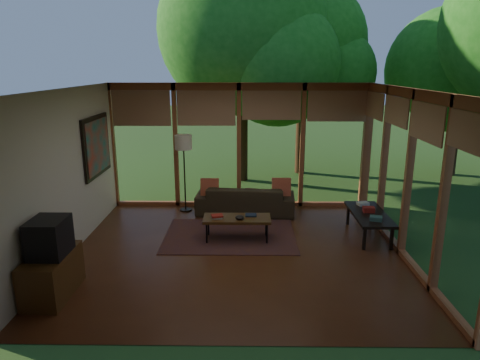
{
  "coord_description": "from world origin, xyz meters",
  "views": [
    {
      "loc": [
        0.15,
        -6.65,
        3.04
      ],
      "look_at": [
        0.05,
        0.7,
        1.07
      ],
      "focal_mm": 32.0,
      "sensor_mm": 36.0,
      "label": 1
    }
  ],
  "objects_px": {
    "television": "(49,237)",
    "floor_lamp": "(184,147)",
    "side_console": "(369,215)",
    "coffee_table": "(237,219)",
    "sofa": "(245,199)",
    "media_cabinet": "(52,275)"
  },
  "relations": [
    {
      "from": "sofa",
      "to": "television",
      "type": "relative_size",
      "value": 3.73
    },
    {
      "from": "television",
      "to": "floor_lamp",
      "type": "height_order",
      "value": "floor_lamp"
    },
    {
      "from": "floor_lamp",
      "to": "side_console",
      "type": "bearing_deg",
      "value": -21.62
    },
    {
      "from": "sofa",
      "to": "coffee_table",
      "type": "distance_m",
      "value": 1.47
    },
    {
      "from": "media_cabinet",
      "to": "side_console",
      "type": "relative_size",
      "value": 0.71
    },
    {
      "from": "television",
      "to": "side_console",
      "type": "xyz_separation_m",
      "value": [
        4.85,
        2.15,
        -0.44
      ]
    },
    {
      "from": "television",
      "to": "side_console",
      "type": "bearing_deg",
      "value": 23.96
    },
    {
      "from": "floor_lamp",
      "to": "side_console",
      "type": "height_order",
      "value": "floor_lamp"
    },
    {
      "from": "sofa",
      "to": "media_cabinet",
      "type": "xyz_separation_m",
      "value": [
        -2.62,
        -3.43,
        0.0
      ]
    },
    {
      "from": "media_cabinet",
      "to": "side_console",
      "type": "distance_m",
      "value": 5.33
    },
    {
      "from": "floor_lamp",
      "to": "side_console",
      "type": "relative_size",
      "value": 1.18
    },
    {
      "from": "coffee_table",
      "to": "side_console",
      "type": "distance_m",
      "value": 2.41
    },
    {
      "from": "coffee_table",
      "to": "side_console",
      "type": "height_order",
      "value": "side_console"
    },
    {
      "from": "coffee_table",
      "to": "side_console",
      "type": "bearing_deg",
      "value": 4.5
    },
    {
      "from": "sofa",
      "to": "media_cabinet",
      "type": "relative_size",
      "value": 2.05
    },
    {
      "from": "television",
      "to": "coffee_table",
      "type": "relative_size",
      "value": 0.46
    },
    {
      "from": "floor_lamp",
      "to": "media_cabinet",
      "type": "bearing_deg",
      "value": -110.31
    },
    {
      "from": "sofa",
      "to": "media_cabinet",
      "type": "distance_m",
      "value": 4.31
    },
    {
      "from": "television",
      "to": "floor_lamp",
      "type": "xyz_separation_m",
      "value": [
        1.3,
        3.56,
        0.56
      ]
    },
    {
      "from": "floor_lamp",
      "to": "coffee_table",
      "type": "distance_m",
      "value": 2.21
    },
    {
      "from": "sofa",
      "to": "coffee_table",
      "type": "bearing_deg",
      "value": 88.37
    },
    {
      "from": "sofa",
      "to": "media_cabinet",
      "type": "height_order",
      "value": "same"
    }
  ]
}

